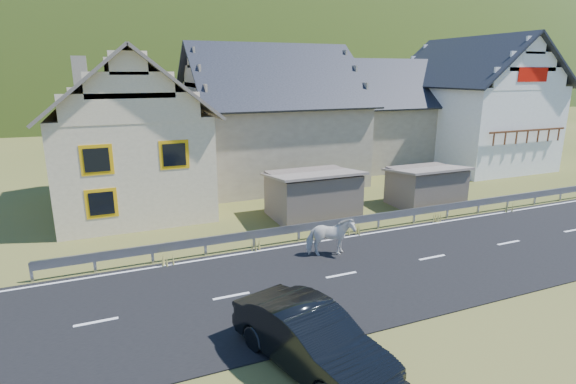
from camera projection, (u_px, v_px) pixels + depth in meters
name	position (u px, v px, depth m)	size (l,w,h in m)	color
ground	(432.00, 258.00, 17.33)	(160.00, 160.00, 0.00)	#3F4819
road	(432.00, 258.00, 17.32)	(60.00, 7.00, 0.04)	black
lane_markings	(432.00, 257.00, 17.31)	(60.00, 6.60, 0.01)	silver
guardrail	(379.00, 217.00, 20.46)	(28.10, 0.09, 0.75)	#93969B
shed_left	(313.00, 195.00, 22.09)	(4.30, 3.30, 2.40)	#706256
shed_right	(426.00, 187.00, 24.09)	(3.80, 2.90, 2.20)	#706256
house_cream	(128.00, 124.00, 23.16)	(7.80, 9.80, 8.30)	beige
house_stone_a	(270.00, 109.00, 29.12)	(10.80, 9.80, 8.90)	#A0977F
house_stone_b	(382.00, 108.00, 34.73)	(9.80, 8.80, 8.10)	#A0977F
house_white	(472.00, 98.00, 34.09)	(8.80, 10.80, 9.70)	white
mountain	(144.00, 140.00, 184.75)	(440.00, 280.00, 260.00)	#2A4013
horse	(330.00, 237.00, 17.32)	(1.82, 0.83, 1.54)	silver
car	(311.00, 339.00, 10.78)	(1.61, 4.63, 1.53)	black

